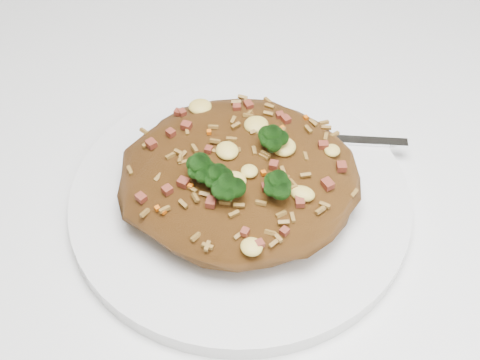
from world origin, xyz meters
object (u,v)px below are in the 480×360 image
object	(u,v)px
dining_table	(219,241)
fork	(316,138)
fried_rice	(240,169)
plate	(240,199)

from	to	relation	value
dining_table	fork	distance (m)	0.13
fork	fried_rice	bearing A→B (deg)	-132.62
dining_table	plate	size ratio (longest dim) A/B	4.71
dining_table	fork	world-z (taller)	fork
dining_table	plate	distance (m)	0.10
plate	fork	xyz separation A→B (m)	(0.06, 0.06, 0.01)
plate	fork	size ratio (longest dim) A/B	1.57
fork	plate	bearing A→B (deg)	-132.99
fried_rice	fork	size ratio (longest dim) A/B	1.08
dining_table	fried_rice	bearing A→B (deg)	-59.42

